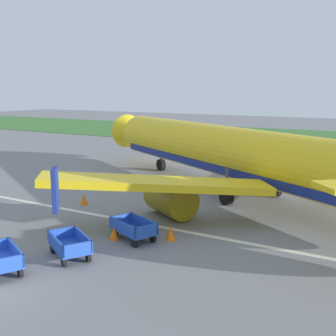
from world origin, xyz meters
TOP-DOWN VIEW (x-y plane):
  - grass_strip at (0.00, 59.43)m, footprint 220.00×28.00m
  - apron_stripe at (0.00, 10.23)m, footprint 120.00×0.36m
  - airplane at (3.49, 19.16)m, footprint 34.39×28.59m
  - baggage_cart_third_in_row at (-0.40, 1.57)m, footprint 3.52×2.35m
  - baggage_cart_fourth_in_row at (0.98, 4.32)m, footprint 3.45×2.46m
  - baggage_cart_far_end at (2.16, 7.76)m, footprint 3.57×2.22m
  - traffic_cone_near_plane at (-4.65, 11.70)m, footprint 0.55×0.55m
  - traffic_cone_mid_apron at (1.29, 7.27)m, footprint 0.54×0.54m
  - traffic_cone_by_carts at (3.87, 8.69)m, footprint 0.56×0.56m

SIDE VIEW (x-z plane):
  - apron_stripe at x=0.00m, z-range 0.00..0.01m
  - grass_strip at x=0.00m, z-range 0.00..0.06m
  - traffic_cone_mid_apron at x=1.29m, z-range 0.00..0.70m
  - traffic_cone_near_plane at x=-4.65m, z-range 0.00..0.73m
  - traffic_cone_by_carts at x=3.87m, z-range 0.00..0.74m
  - baggage_cart_third_in_row at x=-0.40m, z-range 0.07..1.14m
  - baggage_cart_fourth_in_row at x=0.98m, z-range 0.07..1.14m
  - baggage_cart_far_end at x=2.16m, z-range 0.07..1.14m
  - airplane at x=3.49m, z-range -2.62..8.72m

